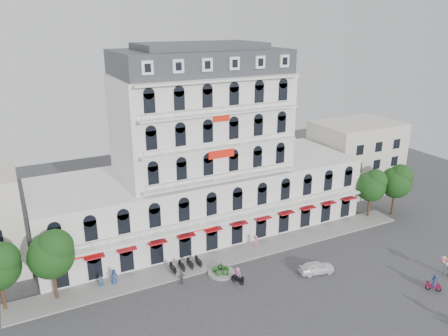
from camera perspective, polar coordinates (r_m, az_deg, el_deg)
ground at (r=50.15m, az=6.02°, el=-15.99°), size 120.00×120.00×0.00m
sidewalk at (r=56.63m, az=1.02°, el=-11.34°), size 53.00×4.00×0.16m
main_building at (r=59.98m, az=-2.94°, el=0.77°), size 45.00×15.00×25.80m
flank_building_east at (r=79.08m, az=16.74°, el=1.48°), size 14.00×10.00×12.00m
traffic_island at (r=53.08m, az=-0.37°, el=-13.37°), size 3.20×3.20×1.60m
parked_scooter_row at (r=54.24m, az=-4.98°, el=-13.00°), size 4.40×1.80×1.10m
tree_west_inner at (r=49.35m, az=-21.65°, el=-10.23°), size 4.76×4.76×8.25m
tree_east_inner at (r=68.63m, az=18.71°, el=-2.07°), size 4.40×4.37×7.57m
tree_east_outer at (r=70.70m, az=21.60°, el=-1.51°), size 4.65×4.65×8.05m
parked_car at (r=54.10m, az=11.99°, el=-12.58°), size 4.53×2.62×1.45m
rider_east at (r=54.96m, az=25.76°, el=-13.34°), size 1.33×1.29×2.05m
rider_center at (r=50.99m, az=1.78°, el=-13.81°), size 1.01×1.56×2.03m
pedestrian_left at (r=52.35m, az=-14.16°, el=-13.64°), size 0.96×0.66×1.89m
pedestrian_mid at (r=51.25m, az=-5.57°, el=-14.04°), size 0.97×0.45×1.62m
pedestrian_right at (r=58.25m, az=4.13°, el=-9.57°), size 1.30×1.12×1.75m
pedestrian_far at (r=52.24m, az=-15.74°, el=-14.12°), size 0.65×0.55×1.51m
balloon_vendor at (r=58.15m, az=27.12°, el=-11.36°), size 1.41×1.28×2.45m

